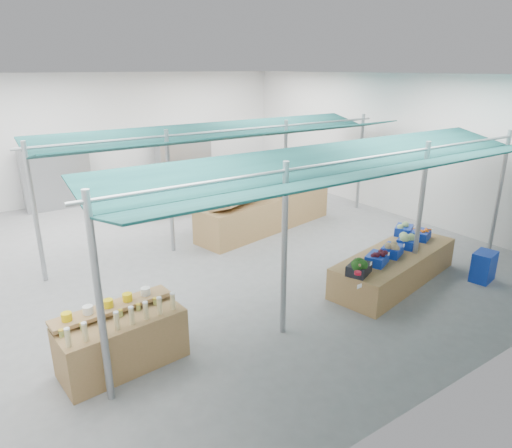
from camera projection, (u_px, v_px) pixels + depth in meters
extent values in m
plane|color=slate|center=(218.00, 248.00, 11.60)|extent=(13.00, 13.00, 0.00)
plane|color=silver|center=(213.00, 75.00, 10.23)|extent=(13.00, 13.00, 0.00)
plane|color=silver|center=(124.00, 135.00, 15.99)|extent=(12.00, 0.00, 12.00)
plane|color=silver|center=(385.00, 144.00, 14.11)|extent=(0.00, 13.00, 13.00)
cylinder|color=gray|center=(99.00, 302.00, 5.86)|extent=(0.10, 0.10, 3.00)
cylinder|color=gray|center=(35.00, 214.00, 9.37)|extent=(0.10, 0.10, 3.00)
cylinder|color=gray|center=(284.00, 252.00, 7.46)|extent=(0.10, 0.10, 3.00)
cylinder|color=gray|center=(170.00, 193.00, 10.97)|extent=(0.10, 0.10, 3.00)
cylinder|color=gray|center=(420.00, 215.00, 9.32)|extent=(0.10, 0.10, 3.00)
cylinder|color=gray|center=(285.00, 174.00, 12.84)|extent=(0.10, 0.10, 3.00)
cylinder|color=gray|center=(499.00, 193.00, 10.92)|extent=(0.10, 0.10, 3.00)
cylinder|color=gray|center=(360.00, 162.00, 14.43)|extent=(0.10, 0.10, 3.00)
cylinder|color=gray|center=(365.00, 159.00, 7.95)|extent=(10.00, 0.06, 0.06)
cylinder|color=gray|center=(231.00, 130.00, 11.46)|extent=(10.00, 0.06, 0.06)
cube|color=#0A2A2D|center=(395.00, 169.00, 7.46)|extent=(9.50, 1.28, 0.30)
cube|color=#0A2A2D|center=(339.00, 157.00, 8.48)|extent=(9.50, 1.28, 0.30)
cube|color=#0A2A2D|center=(245.00, 136.00, 10.98)|extent=(9.50, 1.28, 0.30)
cube|color=#0A2A2D|center=(218.00, 130.00, 11.99)|extent=(9.50, 1.28, 0.30)
cube|color=#B23F33|center=(57.00, 178.00, 14.63)|extent=(2.00, 0.50, 2.00)
cube|color=#B23F33|center=(184.00, 162.00, 17.03)|extent=(2.00, 0.50, 2.00)
cube|color=olive|center=(123.00, 342.00, 6.92)|extent=(1.91, 0.98, 0.82)
cube|color=#997247|center=(112.00, 307.00, 6.95)|extent=(1.87, 0.52, 0.06)
cube|color=olive|center=(395.00, 267.00, 9.71)|extent=(3.54, 1.78, 0.66)
cube|color=olive|center=(266.00, 213.00, 12.85)|extent=(4.52, 1.90, 0.94)
cube|color=olive|center=(217.00, 191.00, 15.06)|extent=(5.28, 1.43, 0.94)
cube|color=#0F2FA3|center=(484.00, 267.00, 9.74)|extent=(0.61, 0.48, 0.65)
imported|color=#1964A6|center=(209.00, 196.00, 12.94)|extent=(0.71, 0.54, 1.76)
imported|color=#AA2714|center=(261.00, 188.00, 13.90)|extent=(0.97, 0.82, 1.76)
cube|color=black|center=(359.00, 269.00, 8.59)|extent=(0.60, 0.52, 0.20)
cube|color=white|center=(371.00, 264.00, 8.42)|extent=(0.08, 0.04, 0.06)
cube|color=#0F2FA3|center=(377.00, 259.00, 9.03)|extent=(0.60, 0.52, 0.20)
cube|color=white|center=(389.00, 254.00, 8.87)|extent=(0.08, 0.04, 0.06)
cube|color=#0F2FA3|center=(392.00, 251.00, 9.45)|extent=(0.60, 0.52, 0.20)
cube|color=white|center=(404.00, 246.00, 9.28)|extent=(0.08, 0.04, 0.06)
cube|color=#0F2FA3|center=(407.00, 242.00, 9.89)|extent=(0.60, 0.52, 0.20)
cube|color=white|center=(418.00, 237.00, 9.73)|extent=(0.08, 0.04, 0.06)
cube|color=#0F2FA3|center=(421.00, 235.00, 10.34)|extent=(0.60, 0.52, 0.20)
cube|color=white|center=(432.00, 230.00, 10.17)|extent=(0.08, 0.04, 0.06)
sphere|color=brown|center=(361.00, 266.00, 8.37)|extent=(0.09, 0.09, 0.09)
sphere|color=brown|center=(360.00, 265.00, 8.32)|extent=(0.06, 0.06, 0.06)
cylinder|color=#B10B22|center=(358.00, 273.00, 7.63)|extent=(0.12, 0.12, 0.05)
cube|color=white|center=(359.00, 286.00, 7.65)|extent=(0.10, 0.01, 0.07)
cube|color=#997247|center=(241.00, 201.00, 11.88)|extent=(2.02, 1.36, 0.26)
cube|color=#997247|center=(290.00, 187.00, 13.19)|extent=(1.65, 1.21, 0.26)
cylinder|color=#8C6019|center=(313.00, 181.00, 13.94)|extent=(0.14, 0.14, 0.22)
cone|color=#26661E|center=(313.00, 175.00, 13.88)|extent=(0.12, 0.12, 0.18)
cube|color=#0F2FA3|center=(404.00, 230.00, 10.62)|extent=(0.61, 0.55, 0.20)
cube|color=white|center=(414.00, 225.00, 10.47)|extent=(0.07, 0.05, 0.06)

